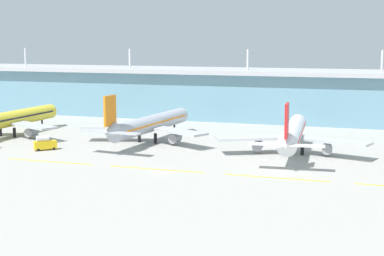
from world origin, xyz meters
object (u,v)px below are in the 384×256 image
object	(u,v)px
fuel_truck	(45,143)
airliner_near_middle	(149,124)
airliner_far_middle	(293,134)
airliner_nearest	(9,119)

from	to	relation	value
fuel_truck	airliner_near_middle	bearing A→B (deg)	41.72
airliner_far_middle	fuel_truck	distance (m)	80.65
airliner_nearest	fuel_truck	bearing A→B (deg)	-36.58
airliner_nearest	fuel_truck	size ratio (longest dim) A/B	8.59
airliner_near_middle	fuel_truck	xyz separation A→B (m)	(-27.20, -24.26, -4.18)
airliner_near_middle	airliner_far_middle	size ratio (longest dim) A/B	1.01
airliner_nearest	airliner_far_middle	distance (m)	105.68
airliner_near_middle	airliner_far_middle	distance (m)	51.50
airliner_near_middle	fuel_truck	distance (m)	36.69
airliner_nearest	fuel_truck	xyz separation A→B (m)	(27.28, -20.24, -4.18)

